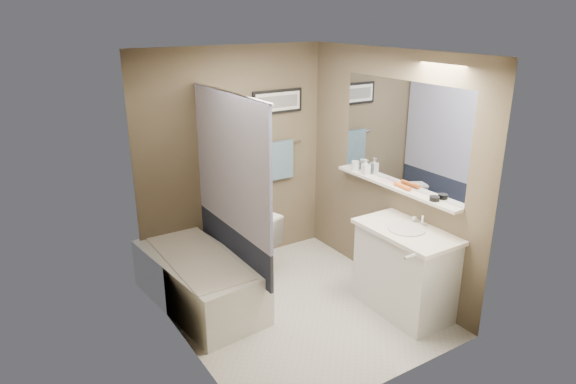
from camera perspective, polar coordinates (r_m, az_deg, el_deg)
ground at (r=5.10m, az=0.93°, el=-12.77°), size 2.50×2.50×0.00m
ceiling at (r=4.33m, az=1.10°, el=14.97°), size 2.20×2.50×0.04m
wall_back at (r=5.59m, az=-5.96°, el=3.59°), size 2.20×0.04×2.40m
wall_front at (r=3.68m, az=11.64°, el=-5.30°), size 2.20×0.04×2.40m
wall_left at (r=4.11m, az=-11.67°, el=-2.61°), size 0.04×2.50×2.40m
wall_right at (r=5.22m, az=10.97°, el=2.17°), size 0.04×2.50×2.40m
tile_surround at (r=4.63m, az=-13.90°, el=-2.95°), size 0.02×1.55×2.00m
curtain_rod at (r=4.60m, az=-6.68°, el=10.97°), size 0.02×1.55×0.02m
curtain_upper at (r=4.74m, az=-6.38°, el=3.18°), size 0.03×1.45×1.28m
curtain_lower at (r=5.03m, az=-6.03°, el=-5.83°), size 0.03×1.45×0.36m
mirror at (r=5.01m, az=12.53°, el=6.34°), size 0.02×1.60×1.00m
shelf at (r=5.12m, az=11.67°, el=0.60°), size 0.12×1.60×0.03m
towel_bar at (r=5.81m, az=-1.06°, el=5.32°), size 0.60×0.02×0.02m
towel at (r=5.84m, az=-0.94°, el=3.56°), size 0.34×0.05×0.44m
art_frame at (r=5.73m, az=-1.18°, el=10.01°), size 0.62×0.02×0.26m
art_mat at (r=5.71m, az=-1.10°, el=9.99°), size 0.56×0.00×0.20m
art_image at (r=5.71m, az=-1.09°, el=9.99°), size 0.50×0.00×0.13m
door at (r=4.13m, az=17.13°, el=-6.03°), size 0.80×0.02×2.00m
door_handle at (r=3.94m, az=13.38°, el=-6.98°), size 0.10×0.02×0.02m
bathtub at (r=5.12m, az=-9.87°, el=-9.68°), size 0.86×1.57×0.50m
tub_rim at (r=5.00m, az=-10.03°, el=-7.18°), size 0.56×1.36×0.02m
toilet at (r=5.61m, az=-4.47°, el=-5.53°), size 0.58×0.78×0.71m
vanity at (r=5.00m, az=12.81°, el=-8.67°), size 0.51×0.90×0.80m
countertop at (r=4.82m, az=13.10°, el=-4.29°), size 0.54×0.96×0.04m
sink_basin at (r=4.80m, az=13.04°, el=-4.01°), size 0.34×0.34×0.01m
faucet_spout at (r=4.92m, az=14.73°, el=-3.03°), size 0.02×0.02×0.10m
faucet_knob at (r=4.99m, az=13.88°, el=-2.88°), size 0.05×0.05×0.05m
candle_bowl_near at (r=4.77m, az=15.96°, el=-0.71°), size 0.09×0.09×0.04m
hair_brush_front at (r=5.03m, az=12.58°, el=0.64°), size 0.05×0.22×0.04m
pink_comb at (r=5.20m, az=10.63°, el=1.21°), size 0.05×0.16×0.01m
glass_jar at (r=5.51m, az=7.49°, el=2.92°), size 0.08×0.08×0.10m
soap_bottle at (r=5.38m, az=8.66°, el=2.78°), size 0.08×0.08×0.16m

